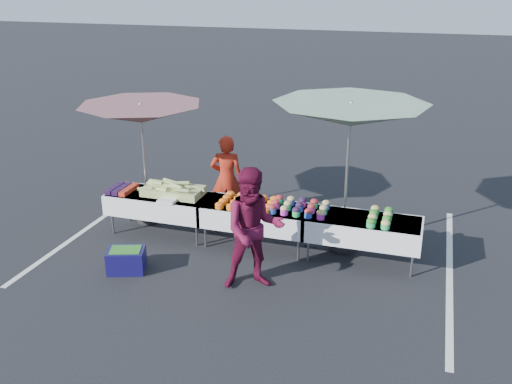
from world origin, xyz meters
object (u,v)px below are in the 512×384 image
(table_left, at_px, (160,203))
(table_center, at_px, (256,215))
(table_right, at_px, (363,228))
(vendor, at_px, (227,178))
(customer, at_px, (254,229))
(storage_bin, at_px, (126,260))
(umbrella_right, at_px, (350,116))
(umbrella_left, at_px, (141,115))

(table_left, relative_size, table_center, 1.00)
(table_right, bearing_deg, table_left, 180.00)
(table_right, distance_m, vendor, 2.84)
(table_right, bearing_deg, customer, -137.96)
(table_center, height_order, storage_bin, table_center)
(umbrella_right, bearing_deg, table_right, -47.72)
(umbrella_left, relative_size, umbrella_right, 0.79)
(table_left, relative_size, umbrella_left, 0.82)
(customer, relative_size, umbrella_left, 0.82)
(customer, bearing_deg, table_right, 17.71)
(table_center, xyz_separation_m, umbrella_right, (1.44, 0.40, 1.73))
(umbrella_right, bearing_deg, vendor, 167.08)
(storage_bin, bearing_deg, table_center, 21.58)
(umbrella_left, bearing_deg, umbrella_right, -0.00)
(table_left, relative_size, customer, 1.00)
(table_right, height_order, customer, customer)
(table_center, xyz_separation_m, storage_bin, (-1.68, -1.46, -0.39))
(table_left, height_order, storage_bin, table_left)
(table_left, bearing_deg, table_right, 0.00)
(table_right, relative_size, umbrella_right, 0.65)
(table_left, xyz_separation_m, umbrella_right, (3.24, 0.40, 1.73))
(table_left, height_order, umbrella_right, umbrella_right)
(customer, bearing_deg, table_center, 81.87)
(vendor, relative_size, umbrella_right, 0.58)
(table_center, xyz_separation_m, customer, (0.37, -1.29, 0.35))
(table_left, relative_size, vendor, 1.12)
(customer, bearing_deg, vendor, 94.97)
(vendor, xyz_separation_m, umbrella_right, (2.31, -0.53, 1.49))
(table_right, height_order, vendor, vendor)
(umbrella_left, distance_m, storage_bin, 2.70)
(umbrella_right, bearing_deg, table_left, -172.95)
(customer, bearing_deg, umbrella_right, 33.45)
(vendor, bearing_deg, umbrella_right, 153.33)
(vendor, bearing_deg, storage_bin, 57.44)
(customer, xyz_separation_m, storage_bin, (-2.06, -0.17, -0.74))
(storage_bin, bearing_deg, umbrella_left, 88.35)
(vendor, height_order, umbrella_right, umbrella_right)
(umbrella_right, distance_m, storage_bin, 4.21)
(table_center, bearing_deg, umbrella_right, 15.56)
(table_right, height_order, umbrella_right, umbrella_right)
(vendor, xyz_separation_m, storage_bin, (-0.81, -2.39, -0.64))
(table_right, relative_size, customer, 1.00)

